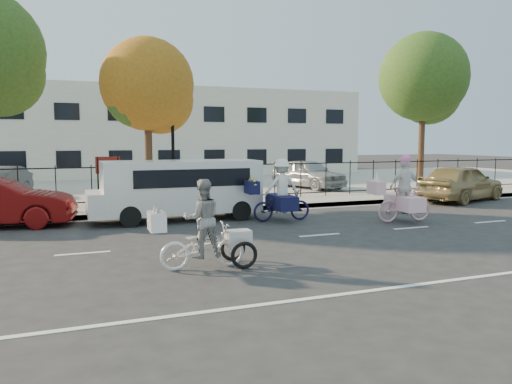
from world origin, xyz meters
name	(u,v)px	position (x,y,z in m)	size (l,w,h in m)	color
ground	(212,244)	(0.00, 0.00, 0.00)	(120.00, 120.00, 0.00)	#333334
road_markings	(212,243)	(0.00, 0.00, 0.01)	(60.00, 9.52, 0.01)	silver
curb	(170,213)	(0.00, 5.05, 0.07)	(60.00, 0.10, 0.15)	#A8A399
sidewalk	(164,209)	(0.00, 6.10, 0.07)	(60.00, 2.20, 0.15)	#A8A399
parking_lot	(132,187)	(0.00, 15.00, 0.07)	(60.00, 15.60, 0.15)	#A8A399
iron_fence	(158,183)	(0.00, 7.20, 0.90)	(58.00, 0.06, 1.50)	black
building	(112,133)	(0.00, 25.00, 3.00)	(34.00, 10.00, 6.00)	silver
lamppost	(173,124)	(0.50, 6.80, 3.11)	(0.36, 0.36, 4.33)	black
street_sign	(108,172)	(-1.85, 6.80, 1.42)	(0.85, 0.06, 1.80)	black
zebra_trike	(203,234)	(-0.81, -2.20, 0.69)	(2.07, 0.79, 1.78)	white
unicorn_bike	(403,197)	(6.45, 0.97, 0.78)	(2.11, 1.48, 2.11)	#D8A4AF
bull_bike	(281,196)	(3.00, 2.55, 0.78)	(2.11, 1.44, 1.96)	#140F34
white_van	(178,187)	(0.05, 3.89, 1.04)	(5.32, 1.82, 1.89)	white
gold_sedan	(461,183)	(12.06, 4.50, 0.77)	(1.82, 4.54, 1.55)	#9E8855
lot_car_d	(308,174)	(8.05, 10.52, 0.87)	(1.70, 4.23, 1.44)	#A3A7AB
tree_mid	(151,89)	(-0.18, 7.36, 4.42)	(3.49, 3.45, 6.32)	#442D1D
tree_east	(425,82)	(12.45, 7.39, 5.22)	(4.06, 4.06, 7.45)	#442D1D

